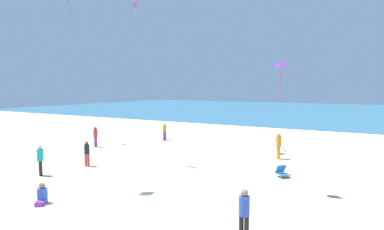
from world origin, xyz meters
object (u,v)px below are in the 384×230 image
at_px(beach_chair_mid_beach, 282,150).
at_px(person_3, 244,211).
at_px(beach_chair_far_left, 282,172).
at_px(person_4, 165,131).
at_px(kite_magenta, 135,6).
at_px(kite_purple, 281,64).
at_px(person_0, 279,144).
at_px(person_2, 40,158).
at_px(person_6, 96,135).
at_px(person_1, 42,196).
at_px(person_5, 87,152).

relative_size(beach_chair_mid_beach, person_3, 0.52).
distance_m(beach_chair_far_left, person_4, 13.59).
bearing_deg(kite_magenta, beach_chair_far_left, -25.26).
xyz_separation_m(kite_purple, kite_magenta, (-16.01, 9.90, 6.33)).
xyz_separation_m(person_0, person_3, (2.34, -11.92, -0.04)).
xyz_separation_m(person_2, person_6, (-3.81, 7.44, -0.03)).
relative_size(person_0, person_2, 1.05).
distance_m(beach_chair_mid_beach, person_0, 1.86).
bearing_deg(beach_chair_mid_beach, person_0, 53.82).
xyz_separation_m(person_2, person_3, (11.84, -1.70, 0.00)).
bearing_deg(person_1, person_5, 176.41).
bearing_deg(beach_chair_far_left, person_2, -114.38).
bearing_deg(beach_chair_far_left, person_0, 144.83).
bearing_deg(beach_chair_far_left, person_6, -148.86).
bearing_deg(person_4, person_0, 2.57).
distance_m(beach_chair_mid_beach, person_1, 15.56).
xyz_separation_m(beach_chair_mid_beach, person_6, (-13.05, -4.49, 0.62)).
xyz_separation_m(person_5, person_6, (-4.29, 4.77, 0.05)).
bearing_deg(person_0, kite_purple, -111.28).
height_order(person_2, kite_purple, kite_purple).
relative_size(person_4, person_6, 0.97).
xyz_separation_m(beach_chair_mid_beach, person_0, (0.26, -1.71, 0.69)).
distance_m(person_6, kite_purple, 16.41).
xyz_separation_m(person_1, person_2, (-3.76, 2.62, 0.62)).
bearing_deg(person_1, kite_purple, 93.10).
distance_m(person_3, kite_magenta, 24.84).
distance_m(beach_chair_mid_beach, kite_purple, 10.24).
bearing_deg(person_3, person_1, 104.91).
xyz_separation_m(person_0, kite_purple, (1.90, -6.78, 4.60)).
relative_size(person_0, kite_purple, 1.06).
relative_size(beach_chair_far_left, kite_purple, 0.51).
distance_m(beach_chair_mid_beach, person_6, 13.82).
distance_m(person_4, kite_magenta, 11.63).
bearing_deg(person_4, beach_chair_far_left, -13.58).
xyz_separation_m(beach_chair_far_left, kite_purple, (0.53, -2.59, 5.28)).
xyz_separation_m(person_2, person_5, (0.49, 2.67, -0.08)).
bearing_deg(person_3, person_6, 68.10).
relative_size(beach_chair_mid_beach, person_4, 0.55).
xyz_separation_m(person_1, kite_purple, (7.65, 6.06, 5.26)).
height_order(person_1, person_2, person_2).
height_order(person_0, person_5, person_0).
bearing_deg(person_5, person_2, 152.46).
height_order(person_1, person_3, person_3).
bearing_deg(beach_chair_mid_beach, person_2, 7.52).
distance_m(person_4, kite_purple, 16.13).
bearing_deg(person_5, person_0, -67.24).
height_order(beach_chair_far_left, person_1, person_1).
relative_size(beach_chair_mid_beach, person_5, 0.57).
bearing_deg(person_2, kite_magenta, 45.79).
relative_size(person_0, person_6, 1.08).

